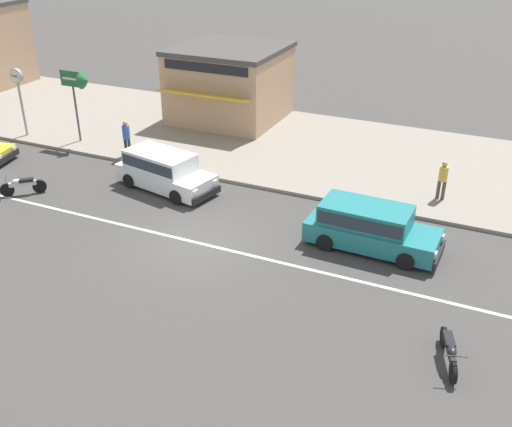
# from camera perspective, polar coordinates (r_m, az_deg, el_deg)

# --- Properties ---
(ground_plane) EXTENTS (160.00, 160.00, 0.00)m
(ground_plane) POSITION_cam_1_polar(r_m,az_deg,el_deg) (21.26, -5.80, -2.74)
(ground_plane) COLOR #423F3D
(lane_centre_stripe) EXTENTS (50.40, 0.14, 0.01)m
(lane_centre_stripe) POSITION_cam_1_polar(r_m,az_deg,el_deg) (21.25, -5.80, -2.73)
(lane_centre_stripe) COLOR silver
(lane_centre_stripe) RESTS_ON ground
(kerb_strip) EXTENTS (68.00, 10.00, 0.15)m
(kerb_strip) POSITION_cam_1_polar(r_m,az_deg,el_deg) (29.38, 3.85, 6.35)
(kerb_strip) COLOR gray
(kerb_strip) RESTS_ON ground
(minivan_white_0) EXTENTS (4.66, 2.56, 1.56)m
(minivan_white_0) POSITION_cam_1_polar(r_m,az_deg,el_deg) (25.12, -8.82, 4.19)
(minivan_white_0) COLOR white
(minivan_white_0) RESTS_ON ground
(minivan_teal_5) EXTENTS (4.64, 1.99, 1.56)m
(minivan_teal_5) POSITION_cam_1_polar(r_m,az_deg,el_deg) (20.83, 10.74, -1.13)
(minivan_teal_5) COLOR teal
(minivan_teal_5) RESTS_ON ground
(motorcycle_1) EXTENTS (0.83, 1.88, 0.80)m
(motorcycle_1) POSITION_cam_1_polar(r_m,az_deg,el_deg) (16.56, 17.93, -12.29)
(motorcycle_1) COLOR black
(motorcycle_1) RESTS_ON ground
(motorcycle_2) EXTENTS (1.43, 1.28, 0.80)m
(motorcycle_2) POSITION_cam_1_polar(r_m,az_deg,el_deg) (26.21, -21.36, 2.54)
(motorcycle_2) COLOR black
(motorcycle_2) RESTS_ON ground
(street_clock) EXTENTS (0.72, 0.22, 3.39)m
(street_clock) POSITION_cam_1_polar(r_m,az_deg,el_deg) (32.08, -21.71, 11.30)
(street_clock) COLOR #9E9EA3
(street_clock) RESTS_ON kerb_strip
(arrow_signboard) EXTENTS (1.62, 0.82, 3.52)m
(arrow_signboard) POSITION_cam_1_polar(r_m,az_deg,el_deg) (29.87, -16.25, 11.83)
(arrow_signboard) COLOR #4C4C51
(arrow_signboard) RESTS_ON kerb_strip
(pedestrian_by_shop) EXTENTS (0.34, 0.34, 1.70)m
(pedestrian_by_shop) POSITION_cam_1_polar(r_m,az_deg,el_deg) (28.33, -12.24, 7.27)
(pedestrian_by_shop) COLOR #333338
(pedestrian_by_shop) RESTS_ON kerb_strip
(pedestrian_far_end) EXTENTS (0.34, 0.34, 1.61)m
(pedestrian_far_end) POSITION_cam_1_polar(r_m,az_deg,el_deg) (24.60, 17.37, 3.31)
(pedestrian_far_end) COLOR #4C4238
(pedestrian_far_end) RESTS_ON kerb_strip
(shopfront_corner_warung) EXTENTS (5.53, 6.09, 3.87)m
(shopfront_corner_warung) POSITION_cam_1_polar(r_m,az_deg,el_deg) (32.73, -2.51, 12.33)
(shopfront_corner_warung) COLOR tan
(shopfront_corner_warung) RESTS_ON kerb_strip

